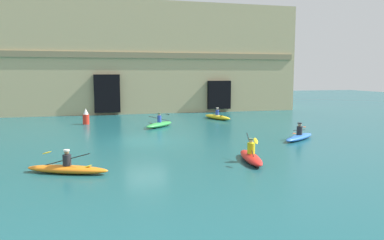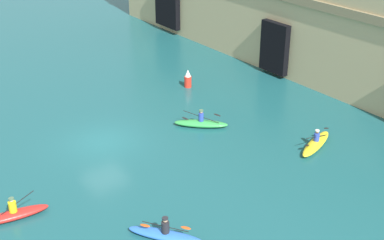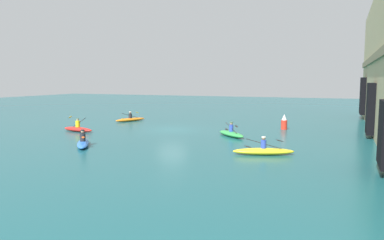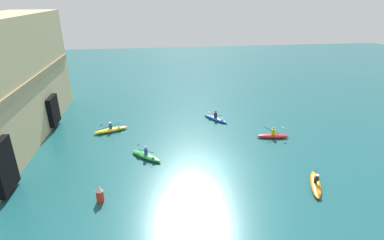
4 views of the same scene
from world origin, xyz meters
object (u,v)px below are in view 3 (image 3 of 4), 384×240
(kayak_orange, at_px, (130,119))
(kayak_yellow, at_px, (263,151))
(kayak_blue, at_px, (83,143))
(kayak_green, at_px, (231,134))
(marker_buoy, at_px, (284,122))
(kayak_red, at_px, (78,129))

(kayak_orange, height_order, kayak_yellow, kayak_yellow)
(kayak_blue, xyz_separation_m, kayak_green, (-7.54, 7.74, 0.01))
(marker_buoy, bearing_deg, kayak_red, -63.27)
(kayak_yellow, relative_size, kayak_blue, 1.11)
(kayak_red, bearing_deg, kayak_yellow, 176.12)
(kayak_red, bearing_deg, kayak_orange, -80.95)
(kayak_blue, distance_m, kayak_green, 10.81)
(kayak_orange, distance_m, kayak_yellow, 19.96)
(marker_buoy, bearing_deg, kayak_green, -29.20)
(kayak_yellow, bearing_deg, kayak_blue, 167.81)
(kayak_orange, distance_m, kayak_blue, 14.26)
(kayak_red, xyz_separation_m, marker_buoy, (-7.81, 15.52, 0.37))
(kayak_orange, relative_size, kayak_red, 1.11)
(kayak_blue, bearing_deg, kayak_yellow, -117.51)
(kayak_red, bearing_deg, kayak_blue, 140.51)
(kayak_orange, relative_size, kayak_green, 1.20)
(kayak_yellow, distance_m, kayak_blue, 11.49)
(kayak_blue, height_order, kayak_red, kayak_red)
(kayak_orange, height_order, kayak_red, kayak_red)
(kayak_yellow, height_order, kayak_blue, kayak_blue)
(kayak_blue, relative_size, kayak_green, 1.08)
(kayak_green, relative_size, marker_buoy, 2.24)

